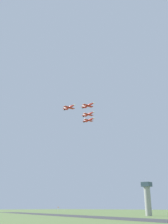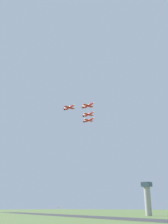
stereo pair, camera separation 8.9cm
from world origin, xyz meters
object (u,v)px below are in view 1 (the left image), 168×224
windsock (59,207)px  jet_right_wingman (69,107)px  jet_left_wingman (89,114)px  jet_left_outer (89,120)px  control_tower (148,197)px  jet_lead (88,105)px

windsock → jet_right_wingman: jet_right_wingman is taller
jet_right_wingman → jet_left_wingman: bearing=89.8°
windsock → jet_left_outer: jet_left_outer is taller
windsock → jet_left_wingman: size_ratio=0.36×
jet_right_wingman → jet_left_outer: size_ratio=1.00×
control_tower → jet_left_outer: (15.98, 65.12, 74.53)m
jet_left_outer → control_tower: bearing=-3.1°
jet_left_outer → windsock: bearing=-177.6°
windsock → jet_right_wingman: (-41.21, -50.98, 83.38)m
control_tower → jet_right_wingman: bearing=107.5°
jet_lead → jet_right_wingman: bearing=-140.1°
windsock → jet_lead: 111.63m
windsock → jet_left_wingman: bearing=-109.7°
jet_right_wingman → control_tower: bearing=29.1°
jet_right_wingman → windsock: bearing=152.7°
control_tower → jet_left_wingman: (2.69, 54.80, 74.78)m
jet_lead → jet_left_outer: size_ratio=1.00×
windsock → jet_left_outer: 93.25m
jet_lead → jet_left_outer: 33.76m
windsock → jet_lead: jet_lead is taller
jet_left_wingman → jet_lead: bearing=-39.8°
control_tower → jet_lead: bearing=103.4°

